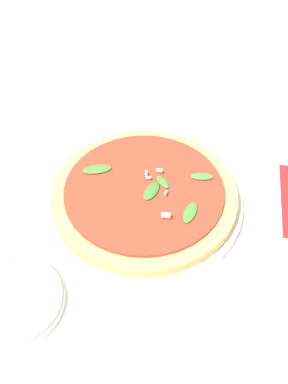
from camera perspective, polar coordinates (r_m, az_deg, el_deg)
ground_plane at (r=0.85m, az=-1.97°, el=-2.65°), size 6.00×6.00×0.00m
pizza_arugula_main at (r=0.86m, az=0.01°, el=-0.59°), size 0.32×0.32×0.05m
side_plate_white at (r=0.78m, az=-14.10°, el=-11.11°), size 0.15×0.15×0.02m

